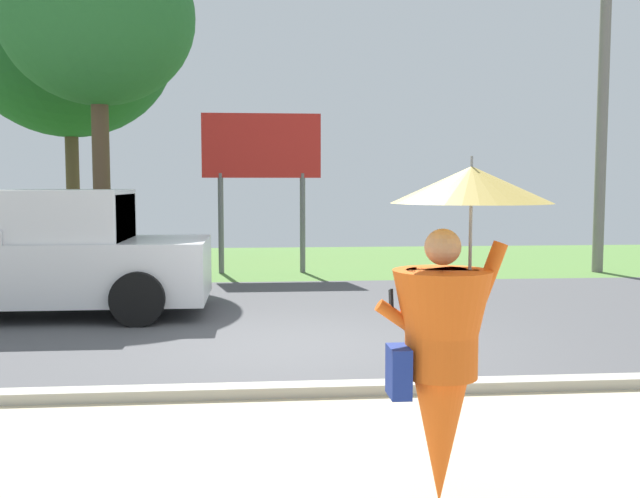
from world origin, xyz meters
name	(u,v)px	position (x,y,z in m)	size (l,w,h in m)	color
ground_plane	(294,310)	(0.00, 2.95, -0.05)	(40.00, 22.00, 0.20)	#4C4C4F
monk_pedestrian	(448,330)	(0.53, -4.42, 1.09)	(1.06, 0.96, 2.13)	#E55B19
pickup_truck	(34,257)	(-3.91, 2.54, 0.87)	(5.20, 2.28, 1.88)	silver
utility_pole	(603,103)	(7.04, 7.02, 3.74)	(1.80, 0.24, 7.13)	gray
roadside_billboard	(262,157)	(-0.45, 7.54, 2.55)	(2.60, 0.12, 3.50)	slate
tree_left_far	(97,17)	(-3.83, 7.22, 5.41)	(4.03, 4.03, 7.27)	brown
tree_center_back	(69,41)	(-5.55, 11.97, 5.79)	(5.66, 5.66, 8.37)	brown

